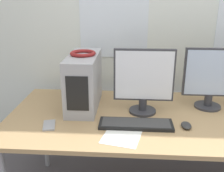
{
  "coord_description": "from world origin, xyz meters",
  "views": [
    {
      "loc": [
        -0.42,
        -1.17,
        1.51
      ],
      "look_at": [
        -0.53,
        0.46,
        0.93
      ],
      "focal_mm": 42.0,
      "sensor_mm": 36.0,
      "label": 1
    }
  ],
  "objects_px": {
    "keyboard": "(136,124)",
    "pc_tower": "(84,81)",
    "mouse": "(186,125)",
    "headphones": "(83,53)",
    "cell_phone": "(49,125)",
    "monitor_right_near": "(211,78)",
    "monitor_main": "(144,80)"
  },
  "relations": [
    {
      "from": "monitor_main",
      "to": "cell_phone",
      "type": "relative_size",
      "value": 3.05
    },
    {
      "from": "monitor_right_near",
      "to": "cell_phone",
      "type": "height_order",
      "value": "monitor_right_near"
    },
    {
      "from": "headphones",
      "to": "cell_phone",
      "type": "bearing_deg",
      "value": -117.81
    },
    {
      "from": "pc_tower",
      "to": "cell_phone",
      "type": "distance_m",
      "value": 0.41
    },
    {
      "from": "headphones",
      "to": "monitor_right_near",
      "type": "relative_size",
      "value": 0.41
    },
    {
      "from": "keyboard",
      "to": "monitor_right_near",
      "type": "bearing_deg",
      "value": 31.18
    },
    {
      "from": "pc_tower",
      "to": "cell_phone",
      "type": "relative_size",
      "value": 3.41
    },
    {
      "from": "pc_tower",
      "to": "mouse",
      "type": "distance_m",
      "value": 0.76
    },
    {
      "from": "pc_tower",
      "to": "headphones",
      "type": "relative_size",
      "value": 2.81
    },
    {
      "from": "monitor_right_near",
      "to": "keyboard",
      "type": "bearing_deg",
      "value": -148.82
    },
    {
      "from": "monitor_right_near",
      "to": "keyboard",
      "type": "height_order",
      "value": "monitor_right_near"
    },
    {
      "from": "monitor_main",
      "to": "headphones",
      "type": "bearing_deg",
      "value": 169.36
    },
    {
      "from": "monitor_right_near",
      "to": "headphones",
      "type": "bearing_deg",
      "value": -177.88
    },
    {
      "from": "headphones",
      "to": "monitor_main",
      "type": "relative_size",
      "value": 0.4
    },
    {
      "from": "monitor_main",
      "to": "keyboard",
      "type": "xyz_separation_m",
      "value": [
        -0.05,
        -0.21,
        -0.22
      ]
    },
    {
      "from": "keyboard",
      "to": "cell_phone",
      "type": "height_order",
      "value": "keyboard"
    },
    {
      "from": "mouse",
      "to": "cell_phone",
      "type": "xyz_separation_m",
      "value": [
        -0.85,
        -0.04,
        -0.01
      ]
    },
    {
      "from": "monitor_main",
      "to": "keyboard",
      "type": "relative_size",
      "value": 0.97
    },
    {
      "from": "cell_phone",
      "to": "keyboard",
      "type": "bearing_deg",
      "value": -9.49
    },
    {
      "from": "monitor_main",
      "to": "pc_tower",
      "type": "bearing_deg",
      "value": 169.47
    },
    {
      "from": "monitor_right_near",
      "to": "monitor_main",
      "type": "bearing_deg",
      "value": -166.72
    },
    {
      "from": "mouse",
      "to": "cell_phone",
      "type": "relative_size",
      "value": 0.66
    },
    {
      "from": "monitor_right_near",
      "to": "keyboard",
      "type": "relative_size",
      "value": 0.95
    },
    {
      "from": "keyboard",
      "to": "pc_tower",
      "type": "bearing_deg",
      "value": 142.56
    },
    {
      "from": "monitor_main",
      "to": "mouse",
      "type": "xyz_separation_m",
      "value": [
        0.26,
        -0.21,
        -0.22
      ]
    },
    {
      "from": "monitor_main",
      "to": "mouse",
      "type": "distance_m",
      "value": 0.4
    },
    {
      "from": "pc_tower",
      "to": "headphones",
      "type": "height_order",
      "value": "headphones"
    },
    {
      "from": "monitor_main",
      "to": "mouse",
      "type": "relative_size",
      "value": 4.66
    },
    {
      "from": "pc_tower",
      "to": "mouse",
      "type": "height_order",
      "value": "pc_tower"
    },
    {
      "from": "monitor_main",
      "to": "mouse",
      "type": "bearing_deg",
      "value": -38.49
    },
    {
      "from": "monitor_main",
      "to": "cell_phone",
      "type": "distance_m",
      "value": 0.68
    },
    {
      "from": "keyboard",
      "to": "mouse",
      "type": "relative_size",
      "value": 4.8
    }
  ]
}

